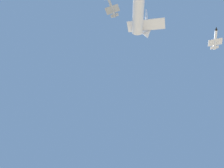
{
  "coord_description": "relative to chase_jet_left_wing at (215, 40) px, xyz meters",
  "views": [
    {
      "loc": [
        29.48,
        62.89,
        2.27
      ],
      "look_at": [
        -2.24,
        19.96,
        61.82
      ],
      "focal_mm": 35.76,
      "sensor_mm": 36.0,
      "label": 1
    }
  ],
  "objects": [
    {
      "name": "chase_jet_high_escort",
      "position": [
        58.7,
        -23.87,
        10.07
      ],
      "size": [
        14.21,
        10.98,
        4.0
      ],
      "rotation": [
        0.0,
        0.0,
        0.59
      ],
      "color": "#999EA3"
    },
    {
      "name": "chase_jet_left_wing",
      "position": [
        0.0,
        0.0,
        0.0
      ],
      "size": [
        13.43,
        12.17,
        4.0
      ],
      "rotation": [
        0.0,
        0.0,
        0.71
      ],
      "color": "silver"
    }
  ]
}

